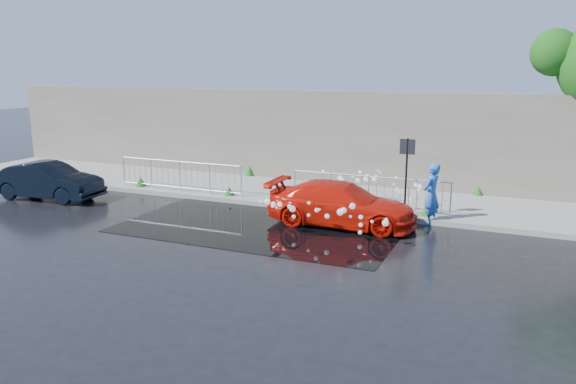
{
  "coord_description": "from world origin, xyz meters",
  "views": [
    {
      "loc": [
        7.46,
        -13.35,
        4.58
      ],
      "look_at": [
        1.17,
        1.23,
        1.0
      ],
      "focal_mm": 35.0,
      "sensor_mm": 36.0,
      "label": 1
    }
  ],
  "objects_px": {
    "red_car": "(342,204)",
    "dark_car": "(48,181)",
    "sign_post": "(407,164)",
    "person": "(431,194)"
  },
  "relations": [
    {
      "from": "sign_post",
      "to": "red_car",
      "type": "bearing_deg",
      "value": -142.05
    },
    {
      "from": "sign_post",
      "to": "red_car",
      "type": "xyz_separation_m",
      "value": [
        -1.59,
        -1.24,
        -1.09
      ]
    },
    {
      "from": "person",
      "to": "sign_post",
      "type": "bearing_deg",
      "value": -80.24
    },
    {
      "from": "dark_car",
      "to": "red_car",
      "type": "bearing_deg",
      "value": -90.28
    },
    {
      "from": "red_car",
      "to": "dark_car",
      "type": "distance_m",
      "value": 10.53
    },
    {
      "from": "red_car",
      "to": "person",
      "type": "xyz_separation_m",
      "value": [
        2.37,
        1.14,
        0.28
      ]
    },
    {
      "from": "red_car",
      "to": "dark_car",
      "type": "relative_size",
      "value": 1.12
    },
    {
      "from": "sign_post",
      "to": "dark_car",
      "type": "bearing_deg",
      "value": -170.06
    },
    {
      "from": "sign_post",
      "to": "red_car",
      "type": "relative_size",
      "value": 0.57
    },
    {
      "from": "sign_post",
      "to": "red_car",
      "type": "height_order",
      "value": "sign_post"
    }
  ]
}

